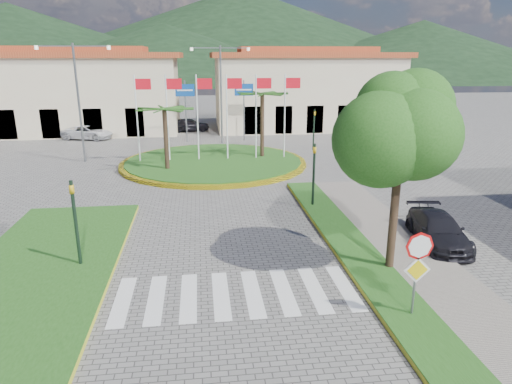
{
  "coord_description": "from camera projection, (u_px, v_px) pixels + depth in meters",
  "views": [
    {
      "loc": [
        -0.88,
        -8.77,
        7.17
      ],
      "look_at": [
        1.2,
        8.0,
        2.12
      ],
      "focal_mm": 32.0,
      "sensor_mm": 36.0,
      "label": 1
    }
  ],
  "objects": [
    {
      "name": "stop_sign",
      "position": [
        418.0,
        262.0,
        12.42
      ],
      "size": [
        0.8,
        0.11,
        2.65
      ],
      "color": "slate",
      "rests_on": "ground"
    },
    {
      "name": "roundabout_island",
      "position": [
        214.0,
        162.0,
        31.36
      ],
      "size": [
        12.7,
        12.7,
        6.0
      ],
      "color": "yellow",
      "rests_on": "ground"
    },
    {
      "name": "building_right",
      "position": [
        305.0,
        89.0,
        46.69
      ],
      "size": [
        19.08,
        9.54,
        8.05
      ],
      "color": "beige",
      "rests_on": "ground"
    },
    {
      "name": "traffic_light_right",
      "position": [
        314.0,
        169.0,
        21.88
      ],
      "size": [
        0.15,
        0.18,
        3.2
      ],
      "color": "black",
      "rests_on": "ground"
    },
    {
      "name": "deciduous_tree",
      "position": [
        402.0,
        122.0,
        14.41
      ],
      "size": [
        3.6,
        3.6,
        6.8
      ],
      "color": "black",
      "rests_on": "ground"
    },
    {
      "name": "crosswalk",
      "position": [
        234.0,
        294.0,
        14.29
      ],
      "size": [
        8.0,
        3.0,
        0.01
      ],
      "primitive_type": "cube",
      "color": "silver",
      "rests_on": "ground"
    },
    {
      "name": "traffic_light_far",
      "position": [
        314.0,
        126.0,
        35.6
      ],
      "size": [
        0.18,
        0.15,
        3.2
      ],
      "color": "black",
      "rests_on": "ground"
    },
    {
      "name": "car_side_right",
      "position": [
        438.0,
        230.0,
        17.96
      ],
      "size": [
        2.26,
        4.32,
        1.19
      ],
      "primitive_type": "imported",
      "rotation": [
        0.0,
        0.0,
        -0.15
      ],
      "color": "black",
      "rests_on": "ground"
    },
    {
      "name": "direction_sign_west",
      "position": [
        185.0,
        101.0,
        38.69
      ],
      "size": [
        1.6,
        0.14,
        5.2
      ],
      "color": "slate",
      "rests_on": "ground"
    },
    {
      "name": "hill_far_west",
      "position": [
        11.0,
        42.0,
        133.97
      ],
      "size": [
        140.0,
        140.0,
        22.0
      ],
      "primitive_type": "cone",
      "color": "black",
      "rests_on": "ground"
    },
    {
      "name": "traffic_light_left",
      "position": [
        75.0,
        216.0,
        15.5
      ],
      "size": [
        0.15,
        0.18,
        3.2
      ],
      "color": "black",
      "rests_on": "ground"
    },
    {
      "name": "street_lamp_west",
      "position": [
        78.0,
        97.0,
        30.96
      ],
      "size": [
        4.8,
        0.16,
        8.0
      ],
      "color": "slate",
      "rests_on": "ground"
    },
    {
      "name": "verge_right",
      "position": [
        408.0,
        316.0,
        12.93
      ],
      "size": [
        1.6,
        28.0,
        0.18
      ],
      "primitive_type": "cube",
      "color": "#204E16",
      "rests_on": "ground"
    },
    {
      "name": "street_lamp_centre",
      "position": [
        221.0,
        90.0,
        37.85
      ],
      "size": [
        4.8,
        0.16,
        8.0
      ],
      "color": "slate",
      "rests_on": "ground"
    },
    {
      "name": "median_left",
      "position": [
        37.0,
        274.0,
        15.4
      ],
      "size": [
        5.0,
        14.0,
        0.18
      ],
      "primitive_type": "cube",
      "color": "#204E16",
      "rests_on": "ground"
    },
    {
      "name": "direction_sign_east",
      "position": [
        244.0,
        100.0,
        39.28
      ],
      "size": [
        1.6,
        0.14,
        5.2
      ],
      "color": "slate",
      "rests_on": "ground"
    },
    {
      "name": "building_left",
      "position": [
        61.0,
        91.0,
        43.85
      ],
      "size": [
        23.32,
        9.54,
        8.05
      ],
      "color": "beige",
      "rests_on": "ground"
    },
    {
      "name": "sidewalk_right",
      "position": [
        447.0,
        314.0,
        13.08
      ],
      "size": [
        4.0,
        28.0,
        0.15
      ],
      "primitive_type": "cube",
      "color": "gray",
      "rests_on": "ground"
    },
    {
      "name": "car_dark_b",
      "position": [
        305.0,
        125.0,
        45.22
      ],
      "size": [
        3.78,
        2.2,
        1.18
      ],
      "primitive_type": "imported",
      "rotation": [
        0.0,
        0.0,
        1.29
      ],
      "color": "black",
      "rests_on": "ground"
    },
    {
      "name": "hill_far_east",
      "position": [
        422.0,
        50.0,
        144.54
      ],
      "size": [
        120.0,
        120.0,
        18.0
      ],
      "primitive_type": "cone",
      "color": "black",
      "rests_on": "ground"
    },
    {
      "name": "car_dark_a",
      "position": [
        189.0,
        125.0,
        45.01
      ],
      "size": [
        4.02,
        1.86,
        1.33
      ],
      "primitive_type": "imported",
      "rotation": [
        0.0,
        0.0,
        1.64
      ],
      "color": "black",
      "rests_on": "ground"
    },
    {
      "name": "hill_far_mid",
      "position": [
        242.0,
        33.0,
        160.1
      ],
      "size": [
        180.0,
        180.0,
        30.0
      ],
      "primitive_type": "cone",
      "color": "black",
      "rests_on": "ground"
    },
    {
      "name": "ground",
      "position": [
        247.0,
        380.0,
        10.49
      ],
      "size": [
        160.0,
        160.0,
        0.0
      ],
      "primitive_type": "plane",
      "color": "slate",
      "rests_on": "ground"
    },
    {
      "name": "white_van",
      "position": [
        88.0,
        132.0,
        40.73
      ],
      "size": [
        4.83,
        3.2,
        1.23
      ],
      "primitive_type": "imported",
      "rotation": [
        0.0,
        0.0,
        1.29
      ],
      "color": "silver",
      "rests_on": "ground"
    },
    {
      "name": "hill_near_back",
      "position": [
        165.0,
        53.0,
        130.63
      ],
      "size": [
        110.0,
        110.0,
        16.0
      ],
      "primitive_type": "cone",
      "color": "black",
      "rests_on": "ground"
    }
  ]
}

